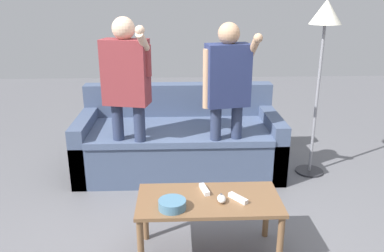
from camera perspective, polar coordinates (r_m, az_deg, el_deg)
The scene contains 10 objects.
ground_plane at distance 2.97m, azimuth 1.09°, elevation -17.27°, with size 12.00×12.00×0.00m, color slate.
couch at distance 4.06m, azimuth -1.85°, elevation -2.24°, with size 2.02×0.96×0.82m.
coffee_table at distance 2.71m, azimuth 2.45°, elevation -11.64°, with size 0.96×0.47×0.44m.
snack_bowl at distance 2.55m, azimuth -2.90°, elevation -11.33°, with size 0.18×0.18×0.06m, color teal.
game_remote_nunchuk at distance 2.63m, azimuth 4.30°, elevation -10.51°, with size 0.06×0.09×0.05m.
floor_lamp at distance 3.87m, azimuth 18.71°, elevation 13.13°, with size 0.29×0.29×1.70m.
player_left at distance 3.47m, azimuth -9.52°, elevation 5.85°, with size 0.46×0.39×1.57m.
player_right at distance 3.48m, azimuth 5.19°, elevation 5.55°, with size 0.48×0.32×1.52m.
game_remote_wand_near at distance 2.76m, azimuth 1.81°, elevation -9.22°, with size 0.07×0.15×0.03m.
game_remote_wand_far at distance 2.66m, azimuth 6.72°, elevation -10.40°, with size 0.12×0.14×0.03m.
Camera 1 is at (-0.15, -2.39, 1.75)m, focal length 36.62 mm.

